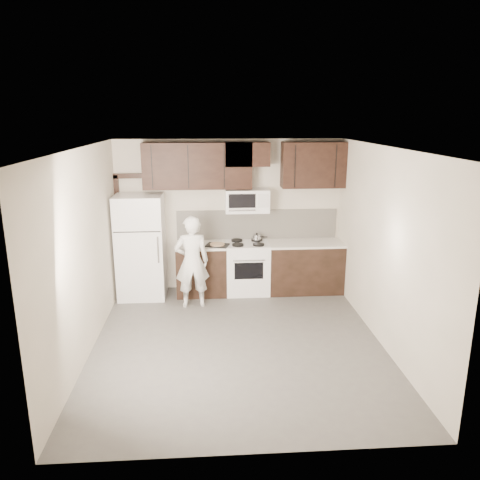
{
  "coord_description": "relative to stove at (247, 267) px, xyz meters",
  "views": [
    {
      "loc": [
        -0.38,
        -5.97,
        3.1
      ],
      "look_at": [
        0.1,
        0.9,
        1.25
      ],
      "focal_mm": 35.0,
      "sensor_mm": 36.0,
      "label": 1
    }
  ],
  "objects": [
    {
      "name": "baking_tray",
      "position": [
        -0.54,
        -0.13,
        0.46
      ],
      "size": [
        0.44,
        0.38,
        0.02
      ],
      "primitive_type": "cube",
      "rotation": [
        0.0,
        0.0,
        -0.3
      ],
      "color": "black",
      "rests_on": "counter_run"
    },
    {
      "name": "upper_cabinets",
      "position": [
        -0.09,
        0.14,
        1.82
      ],
      "size": [
        3.48,
        0.35,
        0.78
      ],
      "color": "black",
      "rests_on": "back_wall"
    },
    {
      "name": "pizza",
      "position": [
        -0.54,
        -0.13,
        0.48
      ],
      "size": [
        0.32,
        0.32,
        0.02
      ],
      "primitive_type": "cylinder",
      "rotation": [
        0.0,
        0.0,
        -0.3
      ],
      "color": "#CCB289",
      "rests_on": "baking_tray"
    },
    {
      "name": "counter_run",
      "position": [
        0.3,
        0.0,
        -0.0
      ],
      "size": [
        2.95,
        0.64,
        0.91
      ],
      "color": "black",
      "rests_on": "floor"
    },
    {
      "name": "person",
      "position": [
        -0.96,
        -0.57,
        0.31
      ],
      "size": [
        0.6,
        0.43,
        1.54
      ],
      "primitive_type": "imported",
      "rotation": [
        0.0,
        0.0,
        3.25
      ],
      "color": "white",
      "rests_on": "floor"
    },
    {
      "name": "back_wall",
      "position": [
        -0.3,
        0.31,
        0.89
      ],
      "size": [
        4.0,
        0.0,
        4.0
      ],
      "primitive_type": "plane",
      "rotation": [
        1.57,
        0.0,
        0.0
      ],
      "color": "#B8B09C",
      "rests_on": "ground"
    },
    {
      "name": "refrigerator",
      "position": [
        -1.85,
        -0.05,
        0.44
      ],
      "size": [
        0.8,
        0.76,
        1.8
      ],
      "color": "white",
      "rests_on": "floor"
    },
    {
      "name": "saucepan",
      "position": [
        0.18,
        0.15,
        0.51
      ],
      "size": [
        0.27,
        0.16,
        0.15
      ],
      "color": "silver",
      "rests_on": "stove"
    },
    {
      "name": "backsplash",
      "position": [
        0.2,
        0.3,
        0.72
      ],
      "size": [
        2.9,
        0.02,
        0.54
      ],
      "primitive_type": "cube",
      "color": "beige",
      "rests_on": "counter_run"
    },
    {
      "name": "floor",
      "position": [
        -0.3,
        -1.94,
        -0.46
      ],
      "size": [
        4.5,
        4.5,
        0.0
      ],
      "primitive_type": "plane",
      "color": "#524F4D",
      "rests_on": "ground"
    },
    {
      "name": "ceiling",
      "position": [
        -0.3,
        -1.94,
        2.24
      ],
      "size": [
        4.5,
        4.5,
        0.0
      ],
      "primitive_type": "plane",
      "rotation": [
        3.14,
        0.0,
        0.0
      ],
      "color": "white",
      "rests_on": "back_wall"
    },
    {
      "name": "microwave",
      "position": [
        -0.0,
        0.12,
        1.19
      ],
      "size": [
        0.76,
        0.42,
        0.4
      ],
      "color": "white",
      "rests_on": "upper_cabinets"
    },
    {
      "name": "door_trim",
      "position": [
        -2.22,
        0.27,
        0.79
      ],
      "size": [
        0.5,
        0.08,
        2.12
      ],
      "color": "black",
      "rests_on": "floor"
    },
    {
      "name": "stove",
      "position": [
        0.0,
        0.0,
        0.0
      ],
      "size": [
        0.76,
        0.66,
        0.94
      ],
      "color": "white",
      "rests_on": "floor"
    }
  ]
}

